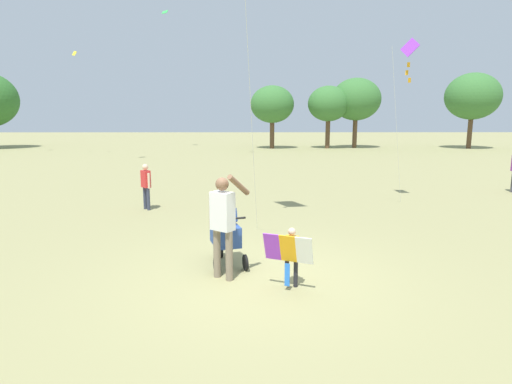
{
  "coord_description": "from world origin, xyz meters",
  "views": [
    {
      "loc": [
        -0.08,
        -6.8,
        2.66
      ],
      "look_at": [
        -0.02,
        0.77,
        1.3
      ],
      "focal_mm": 30.16,
      "sensor_mm": 36.0,
      "label": 1
    }
  ],
  "objects_px": {
    "child_with_butterfly_kite": "(291,252)",
    "stroller": "(225,232)",
    "person_adult_flyer": "(223,218)",
    "person_sitting_far": "(146,183)",
    "kite_orange_delta": "(409,56)"
  },
  "relations": [
    {
      "from": "child_with_butterfly_kite",
      "to": "stroller",
      "type": "xyz_separation_m",
      "value": [
        -1.08,
        1.06,
        0.03
      ]
    },
    {
      "from": "child_with_butterfly_kite",
      "to": "person_adult_flyer",
      "type": "relative_size",
      "value": 0.54
    },
    {
      "from": "stroller",
      "to": "person_sitting_far",
      "type": "bearing_deg",
      "value": 118.88
    },
    {
      "from": "person_adult_flyer",
      "to": "stroller",
      "type": "distance_m",
      "value": 0.79
    },
    {
      "from": "person_adult_flyer",
      "to": "kite_orange_delta",
      "type": "distance_m",
      "value": 8.67
    },
    {
      "from": "stroller",
      "to": "person_adult_flyer",
      "type": "bearing_deg",
      "value": -89.11
    },
    {
      "from": "person_adult_flyer",
      "to": "stroller",
      "type": "bearing_deg",
      "value": 90.89
    },
    {
      "from": "person_adult_flyer",
      "to": "person_sitting_far",
      "type": "height_order",
      "value": "person_adult_flyer"
    },
    {
      "from": "child_with_butterfly_kite",
      "to": "person_sitting_far",
      "type": "xyz_separation_m",
      "value": [
        -3.6,
        5.63,
        0.19
      ]
    },
    {
      "from": "kite_orange_delta",
      "to": "stroller",
      "type": "bearing_deg",
      "value": -132.27
    },
    {
      "from": "stroller",
      "to": "person_sitting_far",
      "type": "relative_size",
      "value": 0.86
    },
    {
      "from": "person_adult_flyer",
      "to": "stroller",
      "type": "xyz_separation_m",
      "value": [
        -0.01,
        0.68,
        -0.41
      ]
    },
    {
      "from": "kite_orange_delta",
      "to": "person_adult_flyer",
      "type": "bearing_deg",
      "value": -128.94
    },
    {
      "from": "person_sitting_far",
      "to": "stroller",
      "type": "bearing_deg",
      "value": -61.12
    },
    {
      "from": "kite_orange_delta",
      "to": "child_with_butterfly_kite",
      "type": "bearing_deg",
      "value": -120.97
    }
  ]
}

